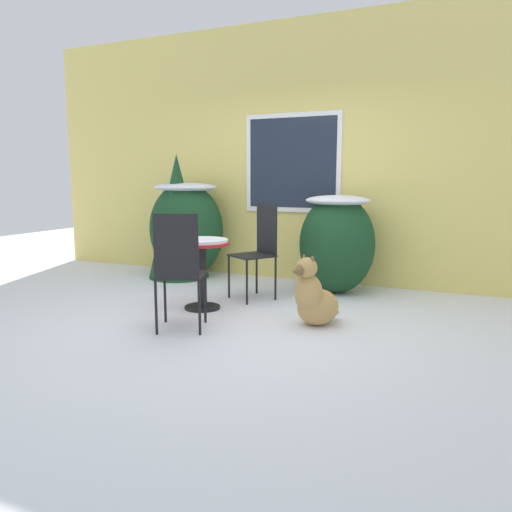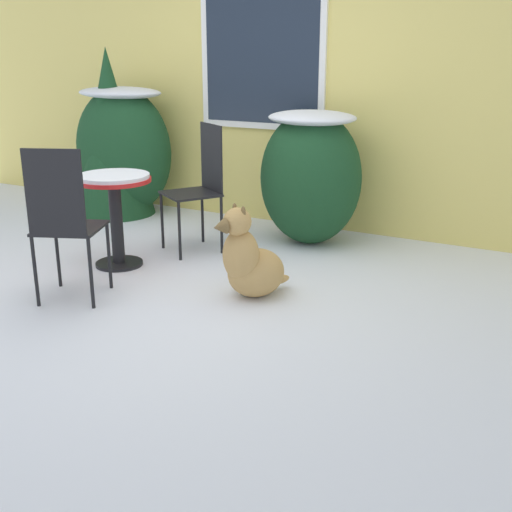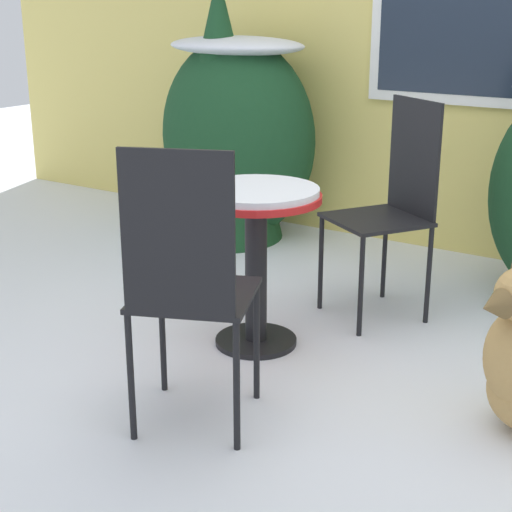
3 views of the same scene
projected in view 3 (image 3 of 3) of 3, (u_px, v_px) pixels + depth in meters
name	position (u px, v px, depth m)	size (l,w,h in m)	color
ground_plane	(314.00, 405.00, 3.03)	(16.00, 16.00, 0.00)	white
shrub_left	(237.00, 133.00, 5.03)	(1.09, 0.69, 1.28)	#194223
evergreen_bush	(220.00, 110.00, 4.94)	(0.81, 0.81, 1.66)	#194223
patio_table	(256.00, 230.00, 3.41)	(0.57, 0.57, 0.73)	black
patio_chair_near_table	(392.00, 201.00, 3.75)	(0.57, 0.57, 1.05)	black
patio_chair_far_side	(188.00, 281.00, 2.68)	(0.54, 0.54, 1.05)	black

